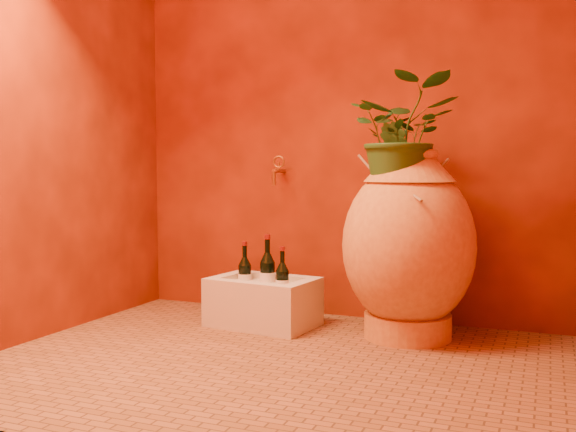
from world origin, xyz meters
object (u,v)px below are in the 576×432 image
at_px(wine_bottle_b, 245,276).
at_px(wall_tap, 278,169).
at_px(amphora, 409,245).
at_px(wine_bottle_c, 282,282).
at_px(wine_bottle_a, 267,275).
at_px(stone_basin, 263,303).

xyz_separation_m(wine_bottle_b, wall_tap, (0.10, 0.24, 0.60)).
relative_size(amphora, wine_bottle_b, 3.11).
distance_m(wine_bottle_b, wine_bottle_c, 0.28).
height_order(amphora, wine_bottle_a, amphora).
bearing_deg(wine_bottle_a, wine_bottle_c, -32.08).
bearing_deg(amphora, wine_bottle_c, -174.95).
bearing_deg(wall_tap, amphora, -17.71).
bearing_deg(wine_bottle_b, wine_bottle_a, -3.24).
xyz_separation_m(wine_bottle_a, wine_bottle_b, (-0.14, 0.01, -0.02)).
height_order(amphora, stone_basin, amphora).
bearing_deg(wine_bottle_b, stone_basin, -25.32).
xyz_separation_m(stone_basin, wine_bottle_a, (-0.00, 0.06, 0.14)).
xyz_separation_m(wine_bottle_b, wine_bottle_c, (0.26, -0.08, -0.00)).
height_order(amphora, wine_bottle_b, amphora).
distance_m(amphora, stone_basin, 0.85).
xyz_separation_m(amphora, wall_tap, (-0.82, 0.26, 0.38)).
xyz_separation_m(amphora, wine_bottle_b, (-0.92, 0.03, -0.22)).
distance_m(stone_basin, wine_bottle_a, 0.15).
distance_m(stone_basin, wine_bottle_b, 0.20).
height_order(stone_basin, wine_bottle_b, wine_bottle_b).
distance_m(wine_bottle_c, wall_tap, 0.70).
bearing_deg(wine_bottle_c, wine_bottle_b, 162.37).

